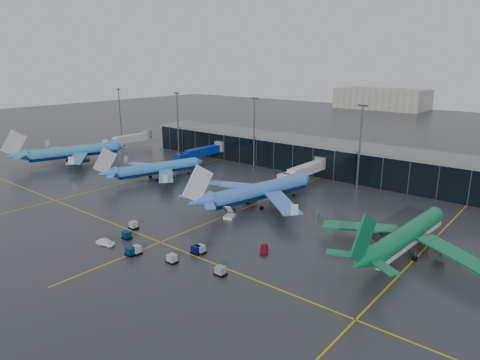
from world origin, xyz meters
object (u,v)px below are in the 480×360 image
Objects in this scene: airliner_klm_west at (74,145)px; mobile_airstair at (229,215)px; airliner_arkefly at (158,162)px; airliner_aer_lingus at (408,224)px; service_van_red at (264,249)px; baggage_carts at (163,248)px; airliner_klm_near at (261,181)px; service_van_white at (106,242)px.

airliner_klm_west is 11.81× the size of mobile_airstair.
airliner_aer_lingus is (83.02, -5.25, 0.54)m from airliner_arkefly.
baggage_carts is at bearing -174.96° from service_van_red.
airliner_arkefly is 0.87× the size of airliner_klm_near.
airliner_klm_near reaches higher than airliner_arkefly.
mobile_airstair is 30.65m from service_van_white.
airliner_klm_west reaches higher than mobile_airstair.
service_van_red is (18.43, -23.11, -6.04)m from airliner_klm_near.
airliner_klm_near is at bearing 18.85° from airliner_klm_west.
service_van_white is (-50.11, -36.70, -5.72)m from airliner_aer_lingus.
baggage_carts is 13.04m from service_van_white.
airliner_aer_lingus is at bearing 4.78° from service_van_red.
airliner_klm_near is 36.72m from baggage_carts.
baggage_carts is 20.71m from service_van_red.
airliner_klm_west is 1.36× the size of baggage_carts.
airliner_aer_lingus is 10.08× the size of service_van_white.
baggage_carts is at bearing -106.19° from mobile_airstair.
mobile_airstair is (-40.76, -7.51, -5.64)m from airliner_aer_lingus.
service_van_white is (-11.72, -5.71, -0.08)m from baggage_carts.
airliner_klm_west reaches higher than airliner_aer_lingus.
mobile_airstair is (85.38, -7.69, -6.11)m from airliner_klm_west.
mobile_airstair is at bearing 116.51° from service_van_red.
service_van_red is at bearing -39.32° from airliner_klm_near.
airliner_klm_west is at bearing 136.09° from service_van_red.
airliner_aer_lingus is 11.00× the size of mobile_airstair.
airliner_aer_lingus is (40.74, -5.17, -0.30)m from airliner_klm_near.
service_van_red is at bearing -137.48° from airliner_aer_lingus.
airliner_klm_west is at bearing -176.36° from airliner_aer_lingus.
mobile_airstair reaches higher than baggage_carts.
service_van_red is (-22.31, -17.94, -5.74)m from airliner_aer_lingus.
airliner_klm_near reaches higher than service_van_red.
airliner_klm_near is at bearing 176.49° from airliner_aer_lingus.
airliner_arkefly reaches higher than service_van_red.
airliner_aer_lingus is 49.66m from baggage_carts.
airliner_arkefly is 9.22× the size of service_van_white.
airliner_aer_lingus is 10.70× the size of service_van_red.
mobile_airstair is 0.92× the size of service_van_white.
service_van_red is at bearing -71.80° from service_van_white.
baggage_carts is at bearing -79.83° from service_van_white.
airliner_klm_west is 105.58m from service_van_red.
baggage_carts reaches higher than service_van_white.
airliner_arkefly is 1.16× the size of baggage_carts.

